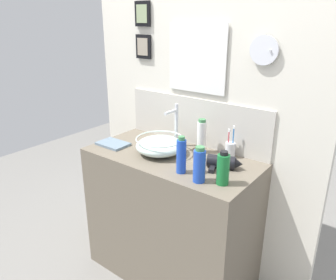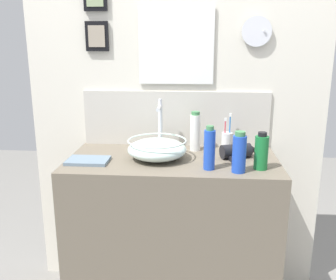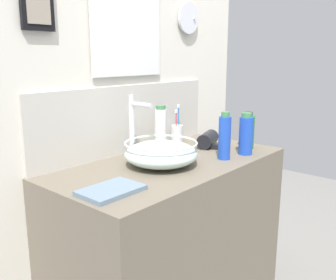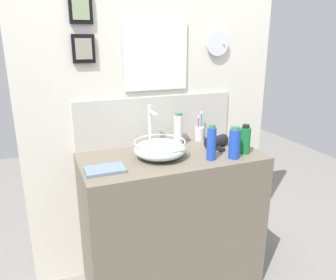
{
  "view_description": "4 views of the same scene",
  "coord_description": "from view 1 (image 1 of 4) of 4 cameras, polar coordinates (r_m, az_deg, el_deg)",
  "views": [
    {
      "loc": [
        1.13,
        -1.49,
        1.7
      ],
      "look_at": [
        -0.02,
        0.0,
        0.99
      ],
      "focal_mm": 35.0,
      "sensor_mm": 36.0,
      "label": 1
    },
    {
      "loc": [
        0.12,
        -1.85,
        1.49
      ],
      "look_at": [
        -0.02,
        0.0,
        0.99
      ],
      "focal_mm": 40.0,
      "sensor_mm": 36.0,
      "label": 2
    },
    {
      "loc": [
        -1.2,
        -1.01,
        1.35
      ],
      "look_at": [
        -0.02,
        0.0,
        0.99
      ],
      "focal_mm": 40.0,
      "sensor_mm": 36.0,
      "label": 3
    },
    {
      "loc": [
        -0.71,
        -1.72,
        1.57
      ],
      "look_at": [
        -0.02,
        0.0,
        0.99
      ],
      "focal_mm": 35.0,
      "sensor_mm": 36.0,
      "label": 4
    }
  ],
  "objects": [
    {
      "name": "hair_drier",
      "position": [
        1.89,
        9.63,
        -3.87
      ],
      "size": [
        0.21,
        0.18,
        0.07
      ],
      "color": "black",
      "rests_on": "vanity_counter"
    },
    {
      "name": "vanity_counter",
      "position": [
        2.25,
        0.5,
        -13.31
      ],
      "size": [
        1.09,
        0.54,
        0.89
      ],
      "primitive_type": "cube",
      "color": "#6B6051",
      "rests_on": "ground"
    },
    {
      "name": "lotion_bottle",
      "position": [
        2.06,
        5.85,
        0.62
      ],
      "size": [
        0.06,
        0.06,
        0.22
      ],
      "color": "white",
      "rests_on": "vanity_counter"
    },
    {
      "name": "soap_dispenser",
      "position": [
        1.79,
        2.33,
        -2.75
      ],
      "size": [
        0.05,
        0.05,
        0.21
      ],
      "color": "blue",
      "rests_on": "vanity_counter"
    },
    {
      "name": "toothbrush_cup",
      "position": [
        2.04,
        10.78,
        -1.6
      ],
      "size": [
        0.06,
        0.06,
        0.2
      ],
      "color": "silver",
      "rests_on": "vanity_counter"
    },
    {
      "name": "hand_towel",
      "position": [
        2.24,
        -9.55,
        -0.66
      ],
      "size": [
        0.21,
        0.14,
        0.02
      ],
      "primitive_type": "cube",
      "color": "slate",
      "rests_on": "vanity_counter"
    },
    {
      "name": "ground_plane",
      "position": [
        2.53,
        0.46,
        -21.78
      ],
      "size": [
        6.0,
        6.0,
        0.0
      ],
      "primitive_type": "plane",
      "color": "gray"
    },
    {
      "name": "spray_bottle",
      "position": [
        1.69,
        9.56,
        -4.97
      ],
      "size": [
        0.06,
        0.06,
        0.18
      ],
      "color": "#197233",
      "rests_on": "vanity_counter"
    },
    {
      "name": "shampoo_bottle",
      "position": [
        1.7,
        5.49,
        -4.38
      ],
      "size": [
        0.06,
        0.06,
        0.2
      ],
      "color": "blue",
      "rests_on": "vanity_counter"
    },
    {
      "name": "glass_bowl_sink",
      "position": [
        2.05,
        -1.41,
        -0.94
      ],
      "size": [
        0.31,
        0.31,
        0.1
      ],
      "color": "silver",
      "rests_on": "vanity_counter"
    },
    {
      "name": "faucet",
      "position": [
        2.14,
        1.26,
        3.08
      ],
      "size": [
        0.02,
        0.13,
        0.29
      ],
      "color": "silver",
      "rests_on": "vanity_counter"
    },
    {
      "name": "back_panel",
      "position": [
        2.18,
        5.34,
        6.31
      ],
      "size": [
        1.71,
        0.1,
        2.33
      ],
      "color": "silver",
      "rests_on": "ground"
    }
  ]
}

